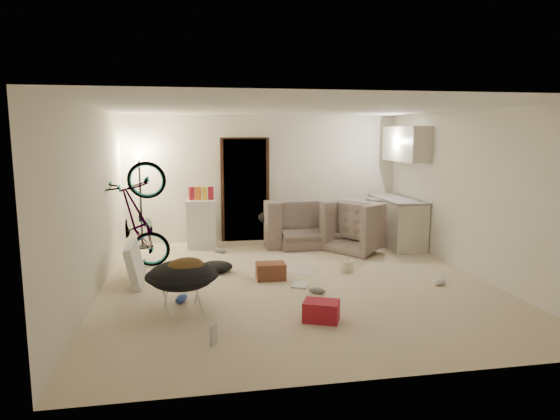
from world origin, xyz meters
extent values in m
cube|color=beige|center=(0.00, 0.00, -0.01)|extent=(5.50, 6.00, 0.02)
cube|color=white|center=(0.00, 0.00, 2.51)|extent=(5.50, 6.00, 0.02)
cube|color=white|center=(0.00, 3.01, 1.25)|extent=(5.50, 0.02, 2.50)
cube|color=white|center=(0.00, -3.01, 1.25)|extent=(5.50, 0.02, 2.50)
cube|color=white|center=(-2.76, 0.00, 1.25)|extent=(0.02, 6.00, 2.50)
cube|color=white|center=(2.76, 0.00, 1.25)|extent=(0.02, 6.00, 2.50)
cube|color=black|center=(-0.40, 2.97, 1.02)|extent=(0.85, 0.10, 2.04)
cube|color=#361D13|center=(-0.40, 2.94, 1.02)|extent=(0.97, 0.04, 2.10)
cylinder|color=black|center=(-2.40, 2.65, 0.01)|extent=(0.28, 0.28, 0.03)
cylinder|color=black|center=(-2.40, 2.65, 0.85)|extent=(0.04, 0.04, 1.70)
cone|color=#FFE0A5|center=(-2.40, 2.65, 1.72)|extent=(0.24, 0.24, 0.18)
cube|color=beige|center=(2.43, 2.00, 0.44)|extent=(0.60, 1.50, 0.88)
cube|color=gray|center=(2.43, 2.00, 0.90)|extent=(0.64, 1.54, 0.04)
cube|color=beige|center=(2.56, 2.00, 1.95)|extent=(0.38, 1.40, 0.65)
imported|color=#343A33|center=(1.02, 2.45, 0.33)|extent=(2.31, 0.97, 0.67)
imported|color=#343A33|center=(1.70, 1.81, 0.34)|extent=(1.35, 1.38, 0.68)
imported|color=black|center=(-2.30, 1.14, 0.46)|extent=(1.80, 0.87, 1.01)
imported|color=maroon|center=(-1.33, -2.06, 0.01)|extent=(0.26, 0.24, 0.02)
cube|color=white|center=(-1.29, 2.55, 0.45)|extent=(0.55, 0.55, 0.90)
cube|color=maroon|center=(-1.46, 2.55, 1.00)|extent=(0.11, 0.09, 0.30)
cube|color=#CD5A19|center=(-1.34, 2.55, 1.00)|extent=(0.12, 0.10, 0.30)
cube|color=gold|center=(-1.22, 2.55, 1.00)|extent=(0.10, 0.07, 0.30)
cube|color=maroon|center=(-1.10, 2.55, 1.00)|extent=(0.11, 0.08, 0.30)
cylinder|color=silver|center=(-1.61, -0.95, 0.20)|extent=(0.58, 0.58, 0.41)
ellipsoid|color=black|center=(-1.61, -0.95, 0.45)|extent=(0.82, 0.82, 0.34)
torus|color=black|center=(-1.61, -0.95, 0.45)|extent=(0.88, 0.88, 0.06)
ellipsoid|color=#4E371A|center=(-1.56, -0.98, 0.56)|extent=(0.61, 0.57, 0.22)
ellipsoid|color=black|center=(0.07, 2.45, 0.54)|extent=(0.64, 0.56, 0.28)
cube|color=silver|center=(-2.30, 0.35, 0.29)|extent=(0.23, 0.89, 0.59)
cube|color=brown|center=(-0.34, 0.19, 0.12)|extent=(0.43, 0.32, 0.24)
cube|color=maroon|center=(-0.03, -1.55, 0.12)|extent=(0.49, 0.43, 0.23)
cylinder|color=beige|center=(0.91, 0.35, 0.09)|extent=(0.18, 0.18, 0.18)
cone|color=beige|center=(0.91, 0.35, 0.22)|extent=(0.10, 0.10, 0.08)
cube|color=beige|center=(0.16, 0.59, 0.00)|extent=(0.70, 0.67, 0.01)
cube|color=#304EAE|center=(-0.34, 0.34, 0.02)|extent=(0.39, 0.41, 0.03)
cube|color=silver|center=(0.03, -0.22, 0.01)|extent=(0.32, 0.36, 0.03)
ellipsoid|color=#304EAE|center=(0.19, 2.03, 0.05)|extent=(0.28, 0.20, 0.10)
ellipsoid|color=slate|center=(-0.98, 1.96, 0.05)|extent=(0.28, 0.27, 0.10)
ellipsoid|color=#304EAE|center=(-1.64, -0.62, 0.05)|extent=(0.21, 0.30, 0.10)
ellipsoid|color=slate|center=(0.17, -0.60, 0.04)|extent=(0.26, 0.20, 0.09)
ellipsoid|color=white|center=(2.01, -0.52, 0.05)|extent=(0.29, 0.24, 0.10)
ellipsoid|color=black|center=(-1.11, 0.74, 0.08)|extent=(0.62, 0.57, 0.16)
ellipsoid|color=black|center=(0.62, 2.52, 0.08)|extent=(0.66, 0.64, 0.16)
camera|label=1|loc=(-1.50, -6.91, 2.16)|focal=32.00mm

